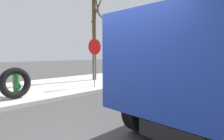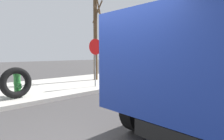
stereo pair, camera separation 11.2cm
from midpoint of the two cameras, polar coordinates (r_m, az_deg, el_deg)
The scene contains 4 objects.
fire_hydrant at distance 7.73m, azimuth -27.89°, elevation -3.58°, with size 0.27×0.61×0.94m.
loose_tire at distance 7.35m, azimuth -28.18°, elevation -3.56°, with size 1.10×1.10×0.23m, color black.
stop_sign at distance 8.86m, azimuth -5.79°, elevation 5.12°, with size 0.76×0.08×2.29m.
bare_tree at distance 11.31m, azimuth -5.81°, elevation 11.79°, with size 0.87×0.88×5.64m.
Camera 1 is at (-2.02, -2.07, 1.73)m, focal length 29.47 mm.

